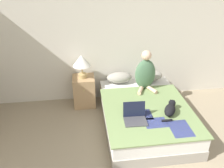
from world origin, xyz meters
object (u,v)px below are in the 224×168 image
at_px(cat_tabby, 170,109).
at_px(table_lamp, 82,62).
at_px(bed, 144,114).
at_px(person_sitting, 145,73).
at_px(pillow_far, 150,76).
at_px(nightstand, 84,91).
at_px(laptop_open, 135,117).
at_px(pillow_near, 119,78).

height_order(cat_tabby, table_lamp, table_lamp).
relative_size(bed, table_lamp, 4.34).
relative_size(person_sitting, table_lamp, 1.65).
relative_size(bed, pillow_far, 4.02).
xyz_separation_m(pillow_far, table_lamp, (-1.35, -0.04, 0.40)).
xyz_separation_m(nightstand, table_lamp, (-0.01, -0.00, 0.63)).
bearing_deg(pillow_far, table_lamp, -178.18).
xyz_separation_m(laptop_open, nightstand, (-0.75, 1.22, -0.18)).
xyz_separation_m(pillow_far, nightstand, (-1.34, -0.04, -0.23)).
relative_size(pillow_near, cat_tabby, 1.25).
height_order(laptop_open, table_lamp, table_lamp).
xyz_separation_m(bed, laptop_open, (-0.28, -0.42, 0.27)).
bearing_deg(pillow_near, person_sitting, -34.22).
distance_m(pillow_far, laptop_open, 1.39).
distance_m(bed, table_lamp, 1.50).
bearing_deg(nightstand, bed, -37.87).
xyz_separation_m(pillow_near, nightstand, (-0.71, -0.04, -0.23)).
xyz_separation_m(pillow_near, laptop_open, (0.04, -1.26, -0.05)).
distance_m(pillow_far, cat_tabby, 1.16).
bearing_deg(pillow_near, laptop_open, -88.20).
bearing_deg(table_lamp, pillow_near, 3.42).
height_order(pillow_near, laptop_open, laptop_open).
bearing_deg(cat_tabby, laptop_open, 129.61).
xyz_separation_m(person_sitting, nightstand, (-1.15, 0.25, -0.45)).
bearing_deg(person_sitting, table_lamp, 167.61).
bearing_deg(laptop_open, nightstand, 123.90).
bearing_deg(table_lamp, cat_tabby, -39.62).
height_order(pillow_near, nightstand, pillow_near).
relative_size(bed, pillow_near, 4.02).
height_order(pillow_near, table_lamp, table_lamp).
relative_size(person_sitting, laptop_open, 2.13).
height_order(person_sitting, nightstand, person_sitting).
xyz_separation_m(laptop_open, table_lamp, (-0.76, 1.22, 0.45)).
xyz_separation_m(bed, nightstand, (-1.03, 0.80, 0.09)).
bearing_deg(cat_tabby, pillow_far, 30.65).
height_order(nightstand, table_lamp, table_lamp).
distance_m(person_sitting, laptop_open, 1.07).
bearing_deg(cat_tabby, person_sitting, 43.28).
xyz_separation_m(bed, person_sitting, (0.12, 0.54, 0.54)).
bearing_deg(laptop_open, table_lamp, 124.29).
bearing_deg(person_sitting, bed, -102.64).
bearing_deg(pillow_far, cat_tabby, -89.90).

